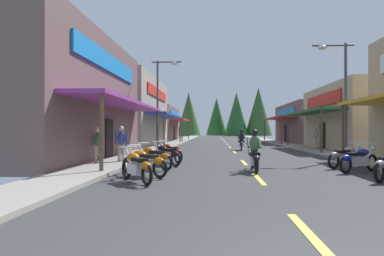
{
  "coord_description": "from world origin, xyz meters",
  "views": [
    {
      "loc": [
        -1.41,
        -2.79,
        1.56
      ],
      "look_at": [
        -3.62,
        29.47,
        1.71
      ],
      "focal_mm": 30.03,
      "sensor_mm": 36.0,
      "label": 1
    }
  ],
  "objects": [
    {
      "name": "streetlamp_right",
      "position": [
        5.0,
        14.09,
        3.91
      ],
      "size": [
        2.08,
        0.3,
        5.98
      ],
      "color": "#474C51",
      "rests_on": "ground"
    },
    {
      "name": "pedestrian_browsing",
      "position": [
        -5.61,
        11.53,
        1.0
      ],
      "size": [
        0.57,
        0.3,
        1.72
      ],
      "rotation": [
        0.0,
        0.0,
        1.7
      ],
      "color": "#B2A599",
      "rests_on": "ground"
    },
    {
      "name": "motorcycle_parked_left_0",
      "position": [
        -3.7,
        6.55,
        0.49
      ],
      "size": [
        1.37,
        1.77,
        1.04
      ],
      "rotation": [
        0.0,
        0.0,
        2.22
      ],
      "color": "black",
      "rests_on": "ground"
    },
    {
      "name": "sidewalk_right",
      "position": [
        5.92,
        31.92,
        0.06
      ],
      "size": [
        2.0,
        93.84,
        0.12
      ],
      "primitive_type": "cube",
      "color": "#9E9991",
      "rests_on": "ground"
    },
    {
      "name": "storefront_right_far",
      "position": [
        10.23,
        35.17,
        2.27
      ],
      "size": [
        8.51,
        12.4,
        4.52
      ],
      "color": "brown",
      "rests_on": "ground"
    },
    {
      "name": "treeline_backdrop",
      "position": [
        2.9,
        79.66,
        5.36
      ],
      "size": [
        23.85,
        13.66,
        12.18
      ],
      "color": "#305823",
      "rests_on": "ground"
    },
    {
      "name": "motorcycle_parked_right_3",
      "position": [
        3.84,
        9.24,
        0.49
      ],
      "size": [
        1.87,
        1.22,
        1.04
      ],
      "rotation": [
        0.0,
        0.0,
        0.56
      ],
      "color": "black",
      "rests_on": "ground"
    },
    {
      "name": "motorcycle_parked_left_4",
      "position": [
        -3.52,
        12.42,
        0.49
      ],
      "size": [
        1.47,
        1.69,
        1.04
      ],
      "rotation": [
        0.0,
        0.0,
        2.28
      ],
      "color": "black",
      "rests_on": "ground"
    },
    {
      "name": "pedestrian_by_shop",
      "position": [
        -6.43,
        10.8,
        0.97
      ],
      "size": [
        0.57,
        0.28,
        1.67
      ],
      "rotation": [
        0.0,
        0.0,
        4.77
      ],
      "color": "#B2A599",
      "rests_on": "ground"
    },
    {
      "name": "streetlamp_left",
      "position": [
        -5.01,
        19.25,
        4.12
      ],
      "size": [
        2.08,
        0.3,
        6.34
      ],
      "color": "#474C51",
      "rests_on": "ground"
    },
    {
      "name": "ground",
      "position": [
        0.0,
        31.92,
        -0.05
      ],
      "size": [
        9.84,
        93.84,
        0.1
      ],
      "primitive_type": "cube",
      "color": "#38383A"
    },
    {
      "name": "storefront_left_far",
      "position": [
        -11.19,
        41.46,
        2.33
      ],
      "size": [
        10.42,
        11.61,
        4.65
      ],
      "color": "brown",
      "rests_on": "ground"
    },
    {
      "name": "storefront_left_nearest",
      "position": [
        -11.11,
        13.67,
        3.23
      ],
      "size": [
        10.24,
        12.74,
        6.46
      ],
      "color": "brown",
      "rests_on": "ground"
    },
    {
      "name": "rider_cruising_trailing",
      "position": [
        0.65,
        21.49,
        0.66
      ],
      "size": [
        0.61,
        2.14,
        1.57
      ],
      "rotation": [
        0.0,
        0.0,
        1.48
      ],
      "color": "black",
      "rests_on": "ground"
    },
    {
      "name": "centerline_dashes",
      "position": [
        0.0,
        34.32,
        0.01
      ],
      "size": [
        0.16,
        67.31,
        0.01
      ],
      "color": "#E0C64C",
      "rests_on": "ground"
    },
    {
      "name": "sidewalk_left",
      "position": [
        -5.92,
        31.92,
        0.06
      ],
      "size": [
        2.0,
        93.84,
        0.12
      ],
      "primitive_type": "cube",
      "color": "gray",
      "rests_on": "ground"
    },
    {
      "name": "storefront_right_middle",
      "position": [
        10.19,
        22.37,
        2.45
      ],
      "size": [
        8.42,
        10.55,
        4.89
      ],
      "color": "tan",
      "rests_on": "ground"
    },
    {
      "name": "motorcycle_parked_right_4",
      "position": [
        3.92,
        10.56,
        0.49
      ],
      "size": [
        1.89,
        1.18,
        1.04
      ],
      "rotation": [
        0.0,
        0.0,
        0.54
      ],
      "color": "black",
      "rests_on": "ground"
    },
    {
      "name": "rider_cruising_lead",
      "position": [
        0.1,
        9.28,
        0.66
      ],
      "size": [
        0.6,
        2.14,
        1.57
      ],
      "rotation": [
        0.0,
        0.0,
        1.54
      ],
      "color": "black",
      "rests_on": "ground"
    },
    {
      "name": "storefront_left_middle",
      "position": [
        -11.17,
        28.14,
        3.25
      ],
      "size": [
        10.35,
        13.72,
        6.5
      ],
      "color": "gray",
      "rests_on": "ground"
    },
    {
      "name": "motorcycle_parked_left_2",
      "position": [
        -3.79,
        9.57,
        0.49
      ],
      "size": [
        1.8,
        1.32,
        1.04
      ],
      "rotation": [
        0.0,
        0.0,
        2.52
      ],
      "color": "black",
      "rests_on": "ground"
    },
    {
      "name": "motorcycle_parked_left_1",
      "position": [
        -3.72,
        7.75,
        0.49
      ],
      "size": [
        1.81,
        1.32,
        1.04
      ],
      "rotation": [
        0.0,
        0.0,
        2.53
      ],
      "color": "black",
      "rests_on": "ground"
    },
    {
      "name": "pedestrian_waiting",
      "position": [
        6.16,
        21.57,
        0.96
      ],
      "size": [
        0.57,
        0.29,
        1.66
      ],
      "rotation": [
        0.0,
        0.0,
        1.48
      ],
      "color": "#B2A599",
      "rests_on": "ground"
    },
    {
      "name": "motorcycle_parked_left_3",
      "position": [
        -3.52,
        11.04,
        0.49
      ],
      "size": [
        1.58,
        1.59,
        1.04
      ],
      "rotation": [
        0.0,
        0.0,
        2.36
      ],
      "color": "black",
      "rests_on": "ground"
    }
  ]
}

